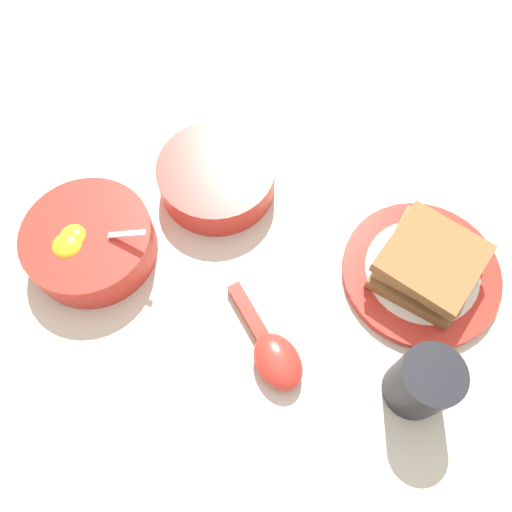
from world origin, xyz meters
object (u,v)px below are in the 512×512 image
at_px(egg_bowl, 90,242).
at_px(drinking_cup, 423,382).
at_px(congee_bowl, 217,176).
at_px(soup_spoon, 274,354).
at_px(toast_plate, 421,273).
at_px(toast_sandwich, 428,264).

bearing_deg(egg_bowl, drinking_cup, 52.94).
height_order(egg_bowl, congee_bowl, egg_bowl).
distance_m(soup_spoon, congee_bowl, 0.25).
bearing_deg(toast_plate, congee_bowl, -129.28).
relative_size(egg_bowl, toast_sandwich, 1.03).
height_order(toast_plate, soup_spoon, soup_spoon).
height_order(egg_bowl, drinking_cup, drinking_cup).
relative_size(egg_bowl, toast_plate, 0.81).
bearing_deg(soup_spoon, toast_plate, 107.20).
bearing_deg(toast_plate, toast_sandwich, -35.01).
height_order(toast_sandwich, congee_bowl, toast_sandwich).
height_order(soup_spoon, congee_bowl, congee_bowl).
bearing_deg(soup_spoon, toast_sandwich, 106.71).
relative_size(egg_bowl, congee_bowl, 1.03).
bearing_deg(congee_bowl, toast_sandwich, 50.15).
xyz_separation_m(egg_bowl, soup_spoon, (0.19, 0.19, -0.01)).
height_order(toast_plate, drinking_cup, drinking_cup).
height_order(congee_bowl, drinking_cup, drinking_cup).
distance_m(egg_bowl, congee_bowl, 0.18).
xyz_separation_m(toast_sandwich, drinking_cup, (0.13, -0.06, 0.01)).
xyz_separation_m(soup_spoon, congee_bowl, (-0.25, -0.02, 0.01)).
distance_m(egg_bowl, toast_plate, 0.42).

